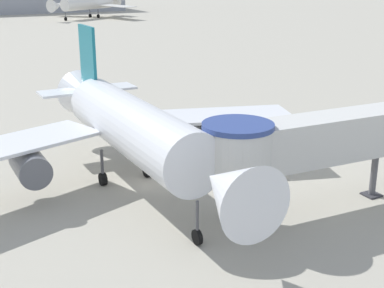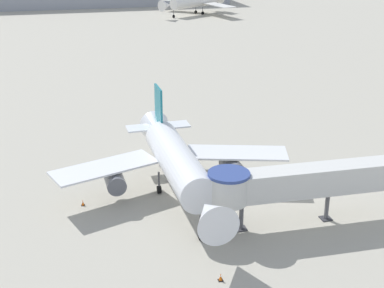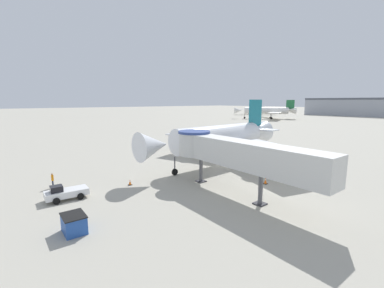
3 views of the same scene
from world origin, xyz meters
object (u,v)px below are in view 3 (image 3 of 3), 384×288
Objects in this scene: service_container_blue at (74,224)px; traffic_cone_near_nose at (130,182)px; traffic_cone_port_wing at (185,152)px; background_jet_green_tail at (267,111)px; jet_bridge at (231,152)px; ground_crew_marshaller at (52,179)px; background_jet_black_tail at (256,109)px; main_airplane at (221,138)px; traffic_cone_starboard_wing at (265,181)px; pushback_tug_white at (66,193)px.

traffic_cone_near_nose is (-7.85, 8.48, -0.38)m from service_container_blue.
background_jet_green_tail reaches higher than traffic_cone_port_wing.
jet_bridge is at bearing -24.34° from traffic_cone_port_wing.
traffic_cone_port_wing is 0.37× the size of ground_crew_marshaller.
background_jet_black_tail is at bearing 122.07° from traffic_cone_near_nose.
traffic_cone_near_nose is at bearing -124.73° from ground_crew_marshaller.
main_airplane is 38.02× the size of traffic_cone_near_nose.
jet_bridge is 23.95× the size of traffic_cone_starboard_wing.
main_airplane is 11.43m from traffic_cone_starboard_wing.
background_jet_black_tail reaches higher than main_airplane.
service_container_blue is 3.36× the size of traffic_cone_port_wing.
traffic_cone_port_wing is (-10.58, 23.81, -0.41)m from pushback_tug_white.
pushback_tug_white is at bearing -110.21° from background_jet_black_tail.
jet_bridge is at bearing -10.52° from background_jet_green_tail.
jet_bridge is at bearing -96.77° from traffic_cone_starboard_wing.
background_jet_black_tail reaches higher than pushback_tug_white.
traffic_cone_near_nose is at bearing -90.62° from main_airplane.
background_jet_green_tail is (-67.46, 122.67, 3.99)m from service_container_blue.
ground_crew_marshaller is (-4.85, -7.51, 0.69)m from traffic_cone_near_nose.
jet_bridge is 8.91× the size of service_container_blue.
pushback_tug_white reaches higher than traffic_cone_near_nose.
jet_bridge reaches higher than traffic_cone_port_wing.
pushback_tug_white is at bearing -66.03° from traffic_cone_port_wing.
background_jet_black_tail reaches higher than jet_bridge.
service_container_blue is 31.07m from traffic_cone_port_wing.
main_airplane reaches higher than traffic_cone_starboard_wing.
pushback_tug_white is at bearing -90.79° from main_airplane.
main_airplane reaches higher than ground_crew_marshaller.
jet_bridge is at bearing 84.16° from service_container_blue.
jet_bridge is 12.84m from traffic_cone_near_nose.
traffic_cone_near_nose is (-0.03, 7.25, -0.37)m from pushback_tug_white.
service_container_blue is at bearing -108.31° from background_jet_black_tail.
ground_crew_marshaller is 0.06× the size of background_jet_black_tail.
background_jet_black_tail is 1.01× the size of background_jet_green_tail.
jet_bridge is 170.83m from background_jet_black_tail.
traffic_cone_near_nose is 8.97m from ground_crew_marshaller.
background_jet_black_tail is (-100.66, 138.02, -0.10)m from jet_bridge.
ground_crew_marshaller reaches higher than traffic_cone_port_wing.
background_jet_green_tail is at bearing 119.55° from pushback_tug_white.
traffic_cone_port_wing is 0.02× the size of background_jet_green_tail.
traffic_cone_starboard_wing is at bearing 84.69° from jet_bridge.
background_jet_green_tail is at bearing 119.71° from main_airplane.
traffic_cone_port_wing is at bearing 126.32° from service_container_blue.
traffic_cone_port_wing is at bearing 157.11° from jet_bridge.
background_jet_black_tail is at bearing 122.02° from traffic_cone_port_wing.
service_container_blue is at bearing -14.63° from background_jet_green_tail.
service_container_blue is 2.69× the size of traffic_cone_starboard_wing.
service_container_blue is at bearing -94.39° from jet_bridge.
pushback_tug_white is at bearing -178.85° from ground_crew_marshaller.
main_airplane is 12.83m from jet_bridge.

